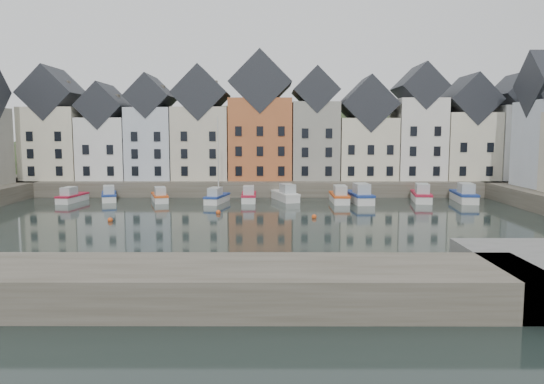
{
  "coord_description": "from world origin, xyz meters",
  "views": [
    {
      "loc": [
        1.86,
        -47.84,
        8.62
      ],
      "look_at": [
        1.74,
        6.0,
        2.56
      ],
      "focal_mm": 35.0,
      "sensor_mm": 36.0,
      "label": 1
    }
  ],
  "objects": [
    {
      "name": "boat_h",
      "position": [
        12.54,
        16.95,
        0.8
      ],
      "size": [
        2.78,
        7.18,
        2.7
      ],
      "rotation": [
        0.0,
        0.0,
        0.09
      ],
      "color": "silver",
      "rests_on": "ground"
    },
    {
      "name": "boat_f",
      "position": [
        3.45,
        18.93,
        0.71
      ],
      "size": [
        3.69,
        6.51,
        2.39
      ],
      "rotation": [
        0.0,
        0.0,
        0.3
      ],
      "color": "silver",
      "rests_on": "ground"
    },
    {
      "name": "boat_d",
      "position": [
        -5.07,
        16.74,
        0.7
      ],
      "size": [
        2.85,
        5.85,
        10.74
      ],
      "rotation": [
        0.0,
        0.0,
        -0.21
      ],
      "color": "silver",
      "rests_on": "ground"
    },
    {
      "name": "far_quay",
      "position": [
        0.0,
        30.0,
        1.0
      ],
      "size": [
        90.0,
        16.0,
        2.0
      ],
      "primitive_type": "cube",
      "color": "#4D483B",
      "rests_on": "ground"
    },
    {
      "name": "ground",
      "position": [
        0.0,
        0.0,
        0.0
      ],
      "size": [
        260.0,
        260.0,
        0.0
      ],
      "primitive_type": "plane",
      "color": "black",
      "rests_on": "ground"
    },
    {
      "name": "boat_j",
      "position": [
        25.71,
        17.79,
        0.79
      ],
      "size": [
        2.86,
        7.07,
        2.64
      ],
      "rotation": [
        0.0,
        0.0,
        -0.11
      ],
      "color": "silver",
      "rests_on": "ground"
    },
    {
      "name": "boat_g",
      "position": [
        10.04,
        17.11,
        0.72
      ],
      "size": [
        1.95,
        6.27,
        2.41
      ],
      "rotation": [
        0.0,
        0.0,
        0.0
      ],
      "color": "silver",
      "rests_on": "ground"
    },
    {
      "name": "boat_b",
      "position": [
        -18.97,
        18.8,
        0.65
      ],
      "size": [
        3.35,
        5.94,
        2.18
      ],
      "rotation": [
        0.0,
        0.0,
        0.3
      ],
      "color": "silver",
      "rests_on": "ground"
    },
    {
      "name": "mooring_buoys",
      "position": [
        -4.0,
        5.33,
        0.15
      ],
      "size": [
        20.5,
        5.5,
        0.5
      ],
      "color": "#D94F19",
      "rests_on": "ground"
    },
    {
      "name": "boat_e",
      "position": [
        -1.2,
        18.1,
        0.66
      ],
      "size": [
        1.94,
        5.8,
        2.21
      ],
      "rotation": [
        0.0,
        0.0,
        0.03
      ],
      "color": "silver",
      "rests_on": "ground"
    },
    {
      "name": "near_wall",
      "position": [
        -10.0,
        -22.0,
        1.0
      ],
      "size": [
        50.0,
        6.0,
        2.0
      ],
      "primitive_type": "cube",
      "color": "#4D483B",
      "rests_on": "ground"
    },
    {
      "name": "boat_i",
      "position": [
        20.44,
        18.07,
        0.76
      ],
      "size": [
        3.09,
        6.88,
        2.55
      ],
      "rotation": [
        0.0,
        0.0,
        -0.16
      ],
      "color": "silver",
      "rests_on": "ground"
    },
    {
      "name": "boat_c",
      "position": [
        -12.33,
        17.88,
        0.63
      ],
      "size": [
        3.25,
        5.73,
        2.1
      ],
      "rotation": [
        0.0,
        0.0,
        0.3
      ],
      "color": "silver",
      "rests_on": "ground"
    },
    {
      "name": "far_terrace",
      "position": [
        3.21,
        28.0,
        8.88
      ],
      "size": [
        72.37,
        8.16,
        17.78
      ],
      "color": "#EBE3C4",
      "rests_on": "far_quay"
    },
    {
      "name": "boat_a",
      "position": [
        -23.17,
        17.4,
        0.64
      ],
      "size": [
        2.41,
        5.75,
        2.14
      ],
      "rotation": [
        0.0,
        0.0,
        -0.13
      ],
      "color": "silver",
      "rests_on": "ground"
    },
    {
      "name": "hillside",
      "position": [
        0.02,
        56.0,
        -17.96
      ],
      "size": [
        153.6,
        70.4,
        64.0
      ],
      "color": "#202E17",
      "rests_on": "ground"
    }
  ]
}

